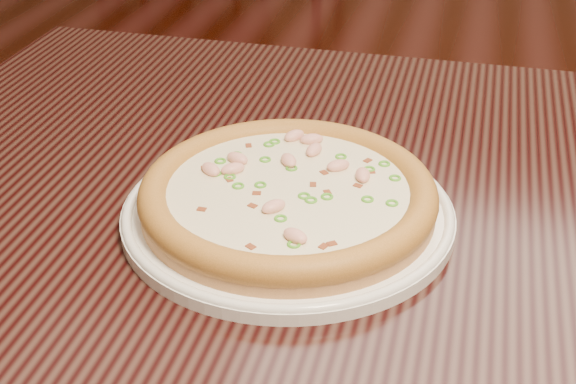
# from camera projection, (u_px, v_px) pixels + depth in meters

# --- Properties ---
(hero_table) EXTENTS (1.20, 0.80, 0.75)m
(hero_table) POSITION_uv_depth(u_px,v_px,m) (412.00, 289.00, 0.83)
(hero_table) COLOR black
(hero_table) RESTS_ON ground
(plate) EXTENTS (0.31, 0.31, 0.02)m
(plate) POSITION_uv_depth(u_px,v_px,m) (288.00, 211.00, 0.76)
(plate) COLOR white
(plate) RESTS_ON hero_table
(pizza) EXTENTS (0.28, 0.28, 0.03)m
(pizza) POSITION_uv_depth(u_px,v_px,m) (288.00, 194.00, 0.75)
(pizza) COLOR tan
(pizza) RESTS_ON plate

